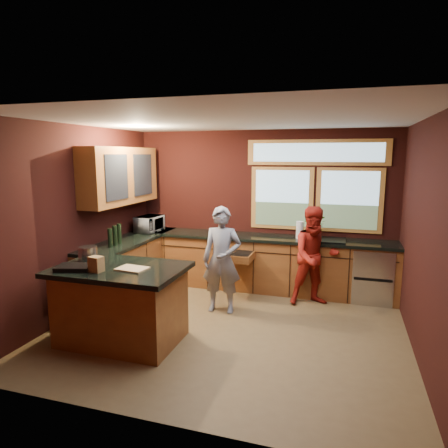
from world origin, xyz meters
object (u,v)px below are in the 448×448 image
at_px(island, 121,304).
at_px(cutting_board, 132,269).
at_px(stock_pot, 88,254).
at_px(person_grey, 222,260).
at_px(person_red, 315,256).

bearing_deg(island, cutting_board, -14.04).
bearing_deg(island, stock_pot, 164.74).
xyz_separation_m(island, person_grey, (0.89, 1.28, 0.30)).
height_order(person_grey, cutting_board, person_grey).
relative_size(cutting_board, stock_pot, 1.46).
bearing_deg(cutting_board, stock_pot, 165.07).
bearing_deg(person_grey, person_red, 22.69).
distance_m(person_red, cutting_board, 2.82).
bearing_deg(person_red, person_grey, -175.37).
bearing_deg(island, person_red, 42.34).
xyz_separation_m(island, stock_pot, (-0.55, 0.15, 0.56)).
xyz_separation_m(cutting_board, stock_pot, (-0.75, 0.20, 0.08)).
xyz_separation_m(person_grey, stock_pot, (-1.44, -1.13, 0.26)).
xyz_separation_m(person_red, cutting_board, (-1.96, -2.02, 0.19)).
height_order(person_grey, person_red, person_grey).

